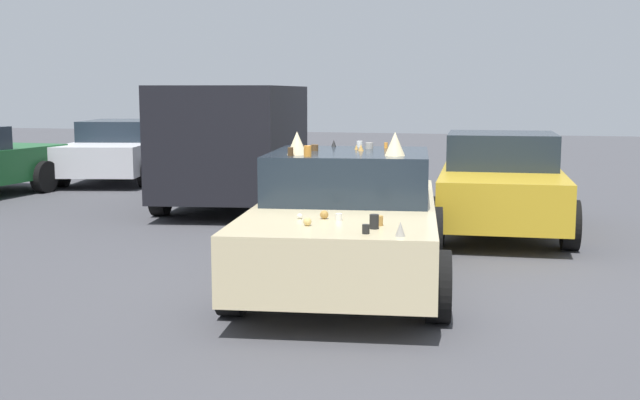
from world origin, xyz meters
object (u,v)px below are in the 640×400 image
at_px(art_car_decorated, 348,218).
at_px(parked_sedan_near_right, 501,183).
at_px(parked_sedan_behind_right, 122,150).
at_px(parked_van_far_right, 238,138).

bearing_deg(art_car_decorated, parked_sedan_near_right, 150.41).
distance_m(art_car_decorated, parked_sedan_behind_right, 11.22).
bearing_deg(parked_sedan_near_right, parked_sedan_behind_right, -122.13).
height_order(art_car_decorated, parked_sedan_near_right, art_car_decorated).
bearing_deg(parked_sedan_behind_right, art_car_decorated, 27.96).
xyz_separation_m(art_car_decorated, parked_sedan_behind_right, (8.50, 7.33, -0.01)).
relative_size(art_car_decorated, parked_sedan_near_right, 1.12).
xyz_separation_m(parked_van_far_right, parked_sedan_behind_right, (3.02, 4.03, -0.51)).
height_order(art_car_decorated, parked_van_far_right, parked_van_far_right).
distance_m(art_car_decorated, parked_van_far_right, 6.42).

